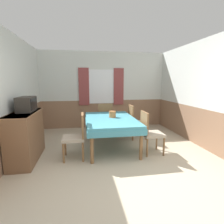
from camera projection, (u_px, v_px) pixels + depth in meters
The scene contains 12 objects.
ground_plane at pixel (134, 190), 2.60m from camera, with size 16.00×16.00×0.00m, color tan.
wall_back at pixel (104, 90), 6.08m from camera, with size 4.65×0.09×2.60m.
wall_left at pixel (18, 95), 3.87m from camera, with size 0.05×4.19×2.60m.
wall_right at pixel (194, 93), 4.57m from camera, with size 0.05×4.19×2.60m.
dining_table at pixel (111, 122), 4.24m from camera, with size 1.19×1.86×0.72m.
chair_right_near at pixel (150, 131), 3.87m from camera, with size 0.44×0.44×0.95m.
chair_head_window at pixel (105, 117), 5.36m from camera, with size 0.44×0.44×0.95m.
chair_right_far at pixel (135, 121), 4.92m from camera, with size 0.44×0.44×0.95m.
chair_left_near at pixel (77, 135), 3.61m from camera, with size 0.44×0.44×0.95m.
sideboard at pixel (26, 136), 3.55m from camera, with size 0.46×1.23×0.99m.
tv at pixel (27, 104), 3.56m from camera, with size 0.29×0.53×0.30m.
vase at pixel (112, 114), 4.32m from camera, with size 0.17×0.17×0.15m.
Camera 1 is at (-0.72, -2.28, 1.60)m, focal length 28.00 mm.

